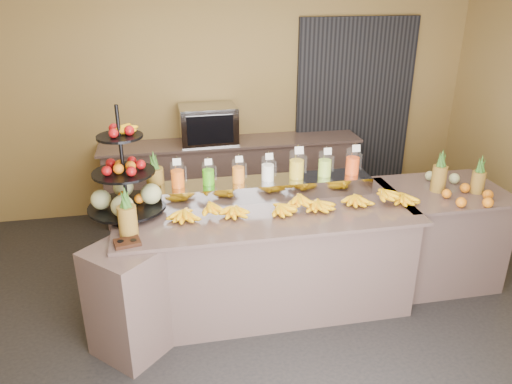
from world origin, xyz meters
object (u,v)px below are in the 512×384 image
object	(u,v)px
right_fruit_pile	(462,188)
condiment_caddy	(127,242)
fruit_stand	(131,186)
pitcher_tray	(268,188)
banana_heap	(297,202)
oven_warmer	(208,124)

from	to	relation	value
right_fruit_pile	condiment_caddy	bearing A→B (deg)	-173.61
fruit_stand	right_fruit_pile	distance (m)	2.86
fruit_stand	right_fruit_pile	world-z (taller)	fruit_stand
pitcher_tray	banana_heap	xyz separation A→B (m)	(0.18, -0.33, -0.00)
pitcher_tray	banana_heap	bearing A→B (deg)	-61.27
right_fruit_pile	oven_warmer	xyz separation A→B (m)	(-2.03, 2.01, 0.14)
pitcher_tray	condiment_caddy	world-z (taller)	pitcher_tray
fruit_stand	oven_warmer	distance (m)	1.95
pitcher_tray	fruit_stand	xyz separation A→B (m)	(-1.16, -0.11, 0.15)
banana_heap	pitcher_tray	bearing A→B (deg)	118.73
pitcher_tray	right_fruit_pile	world-z (taller)	right_fruit_pile
fruit_stand	right_fruit_pile	bearing A→B (deg)	0.04
oven_warmer	pitcher_tray	bearing A→B (deg)	-79.75
right_fruit_pile	fruit_stand	bearing A→B (deg)	175.25
pitcher_tray	right_fruit_pile	distance (m)	1.72
banana_heap	condiment_caddy	bearing A→B (deg)	-166.34
right_fruit_pile	oven_warmer	size ratio (longest dim) A/B	0.69
pitcher_tray	condiment_caddy	bearing A→B (deg)	-150.86
pitcher_tray	fruit_stand	world-z (taller)	fruit_stand
fruit_stand	oven_warmer	bearing A→B (deg)	70.05
banana_heap	fruit_stand	xyz separation A→B (m)	(-1.35, 0.23, 0.16)
banana_heap	fruit_stand	bearing A→B (deg)	170.49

